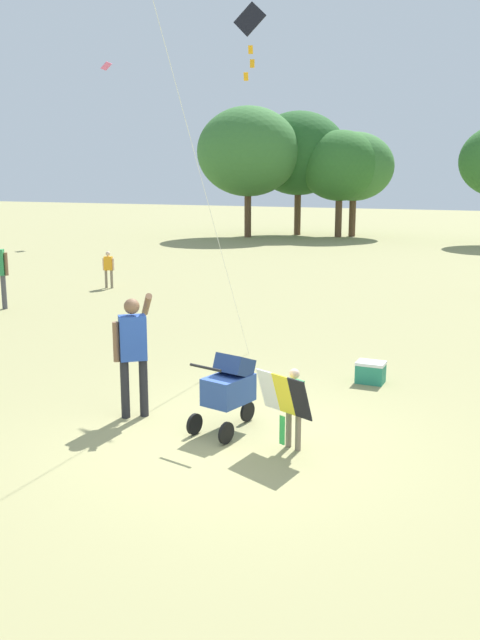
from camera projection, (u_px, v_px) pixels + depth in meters
The scene contains 8 objects.
ground_plane at pixel (231, 443), 8.63m from camera, with size 120.00×120.00×0.00m, color #938E5B.
treeline_distant at pixel (367, 159), 35.16m from camera, with size 37.05×7.19×6.77m.
child_with_butterfly_kite at pixel (291, 400), 8.31m from camera, with size 0.78×0.51×1.02m.
person_adult_flyer at pixel (133, 346), 9.37m from camera, with size 0.50×0.67×1.74m.
stroller at pixel (229, 386), 8.96m from camera, with size 0.68×1.12×1.03m.
kite_adult_black at pixel (245, 41), 11.64m from camera, with size 0.71×3.87×6.22m.
person_kid_running at pixel (108, 266), 20.24m from camera, with size 0.34×0.21×1.09m.
cooler_box at pixel (371, 372), 11.10m from camera, with size 0.45×0.33×0.35m.
Camera 1 is at (3.37, -7.39, 3.30)m, focal length 38.70 mm.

